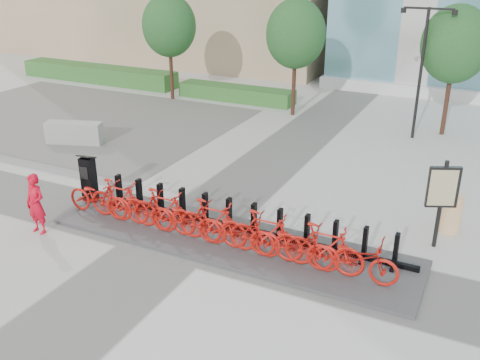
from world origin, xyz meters
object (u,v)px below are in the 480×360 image
at_px(kiosk, 89,178).
at_px(construction_barrel, 451,214).
at_px(worker_red, 36,204).
at_px(jersey_barrier, 74,133).
at_px(map_sign, 442,191).
at_px(bike_0, 98,197).

distance_m(kiosk, construction_barrel, 10.09).
relative_size(worker_red, construction_barrel, 1.60).
bearing_deg(jersey_barrier, map_sign, -28.06).
bearing_deg(kiosk, worker_red, -95.74).
relative_size(construction_barrel, map_sign, 0.44).
relative_size(bike_0, worker_red, 1.20).
distance_m(worker_red, construction_barrel, 10.83).
xyz_separation_m(kiosk, map_sign, (9.45, 1.80, 0.75)).
xyz_separation_m(kiosk, worker_red, (0.00, -2.02, 0.04)).
bearing_deg(worker_red, bike_0, 61.48).
bearing_deg(bike_0, map_sign, -74.30).
bearing_deg(construction_barrel, worker_red, -153.51).
relative_size(kiosk, jersey_barrier, 0.67).
height_order(bike_0, worker_red, worker_red).
bearing_deg(bike_0, kiosk, 53.86).
bearing_deg(kiosk, construction_barrel, 10.35).
bearing_deg(worker_red, jersey_barrier, 127.41).
relative_size(kiosk, construction_barrel, 1.42).
bearing_deg(worker_red, map_sign, 24.42).
xyz_separation_m(worker_red, map_sign, (9.45, 3.82, 0.71)).
relative_size(jersey_barrier, map_sign, 0.94).
relative_size(worker_red, jersey_barrier, 0.75).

